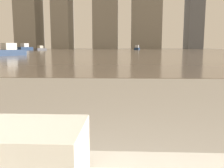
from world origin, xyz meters
name	(u,v)px	position (x,y,z in m)	size (l,w,h in m)	color
towel_stack	(32,158)	(-0.02, 0.81, 0.58)	(0.25, 0.22, 0.16)	silver
harbor_water	(122,51)	(0.00, 62.00, 0.01)	(180.00, 110.00, 0.01)	gray
harbor_boat_0	(9,51)	(-10.97, 24.45, 0.44)	(2.56, 3.43, 1.23)	navy
harbor_boat_1	(137,48)	(4.53, 78.10, 0.52)	(1.98, 4.00, 1.44)	navy
harbor_boat_2	(25,48)	(-25.70, 65.53, 0.66)	(3.05, 5.17, 1.84)	navy
harbor_boat_3	(40,49)	(-19.90, 60.62, 0.44)	(2.29, 3.40, 1.21)	#4C4C51
harbor_boat_4	(14,49)	(-24.44, 55.92, 0.37)	(1.91, 2.90, 1.03)	#4C4C51
skyline_tower_0	(29,16)	(-43.74, 118.00, 15.20)	(9.92, 12.95, 30.40)	gray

